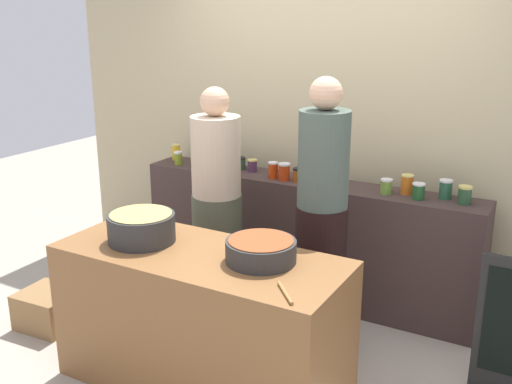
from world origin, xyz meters
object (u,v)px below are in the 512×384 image
object	(u,v)px
cooking_pot_left	(142,228)
wooden_spoon	(285,293)
preserve_jar_4	(240,163)
cook_in_cap	(321,231)
bread_crate	(49,309)
cooking_pot_center	(261,251)
preserve_jar_3	(227,159)
preserve_jar_7	(284,172)
preserve_jar_10	(386,186)
preserve_jar_8	(298,175)
preserve_jar_12	(418,191)
preserve_jar_11	(407,184)
preserve_jar_5	(252,165)
cook_with_tongs	(217,215)
preserve_jar_0	(176,152)
preserve_jar_13	(446,189)
preserve_jar_9	(336,178)
preserve_jar_6	(273,170)
preserve_jar_14	(465,195)
preserve_jar_1	(178,158)
preserve_jar_2	(198,159)

from	to	relation	value
cooking_pot_left	wooden_spoon	bearing A→B (deg)	-11.10
preserve_jar_4	cook_in_cap	distance (m)	1.25
preserve_jar_4	bread_crate	xyz separation A→B (m)	(-0.76, -1.41, -0.86)
cooking_pot_center	bread_crate	bearing A→B (deg)	-179.09
cook_in_cap	preserve_jar_3	bearing A→B (deg)	148.32
preserve_jar_4	preserve_jar_7	bearing A→B (deg)	-14.70
preserve_jar_10	preserve_jar_7	bearing A→B (deg)	-177.20
preserve_jar_8	wooden_spoon	world-z (taller)	preserve_jar_8
cooking_pot_center	wooden_spoon	distance (m)	0.42
preserve_jar_7	cooking_pot_left	bearing A→B (deg)	-101.12
preserve_jar_4	preserve_jar_12	size ratio (longest dim) A/B	0.86
preserve_jar_3	preserve_jar_11	distance (m)	1.50
preserve_jar_5	cook_with_tongs	xyz separation A→B (m)	(0.05, -0.61, -0.23)
preserve_jar_4	cook_in_cap	bearing A→B (deg)	-34.41
preserve_jar_0	wooden_spoon	size ratio (longest dim) A/B	0.59
preserve_jar_4	preserve_jar_13	distance (m)	1.63
preserve_jar_9	preserve_jar_13	bearing A→B (deg)	9.20
preserve_jar_0	preserve_jar_3	bearing A→B (deg)	0.40
preserve_jar_8	preserve_jar_10	size ratio (longest dim) A/B	1.01
preserve_jar_13	preserve_jar_6	bearing A→B (deg)	-174.68
preserve_jar_11	preserve_jar_3	bearing A→B (deg)	179.09
preserve_jar_3	cooking_pot_left	xyz separation A→B (m)	(0.32, -1.48, -0.07)
preserve_jar_14	cooking_pot_center	bearing A→B (deg)	-121.25
preserve_jar_6	bread_crate	size ratio (longest dim) A/B	0.33
preserve_jar_9	cook_in_cap	distance (m)	0.63
cooking_pot_left	preserve_jar_3	bearing A→B (deg)	102.37
preserve_jar_8	cooking_pot_left	size ratio (longest dim) A/B	0.27
preserve_jar_10	preserve_jar_12	xyz separation A→B (m)	(0.23, -0.02, 0.00)
cook_with_tongs	preserve_jar_8	bearing A→B (deg)	52.39
preserve_jar_10	cook_with_tongs	world-z (taller)	cook_with_tongs
preserve_jar_0	cook_with_tongs	distance (m)	1.07
cooking_pot_center	wooden_spoon	bearing A→B (deg)	-44.66
cooking_pot_left	cook_in_cap	xyz separation A→B (m)	(0.83, 0.77, -0.12)
preserve_jar_7	preserve_jar_14	size ratio (longest dim) A/B	1.08
cook_with_tongs	cooking_pot_center	bearing A→B (deg)	-44.08
preserve_jar_5	preserve_jar_11	size ratio (longest dim) A/B	0.72
preserve_jar_1	preserve_jar_5	size ratio (longest dim) A/B	1.11
preserve_jar_5	cooking_pot_center	distance (m)	1.60
preserve_jar_3	preserve_jar_10	xyz separation A→B (m)	(1.37, -0.09, -0.01)
cooking_pot_left	preserve_jar_2	bearing A→B (deg)	111.60
preserve_jar_8	preserve_jar_10	world-z (taller)	same
preserve_jar_9	cook_with_tongs	world-z (taller)	cook_with_tongs
preserve_jar_12	preserve_jar_13	world-z (taller)	preserve_jar_13
preserve_jar_10	preserve_jar_8	bearing A→B (deg)	-177.37
preserve_jar_12	cooking_pot_left	size ratio (longest dim) A/B	0.28
preserve_jar_14	wooden_spoon	distance (m)	1.71
bread_crate	cook_with_tongs	bearing A→B (deg)	39.78
preserve_jar_0	preserve_jar_2	size ratio (longest dim) A/B	0.99
preserve_jar_1	bread_crate	xyz separation A→B (m)	(-0.23, -1.28, -0.87)
preserve_jar_10	cook_with_tongs	size ratio (longest dim) A/B	0.06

